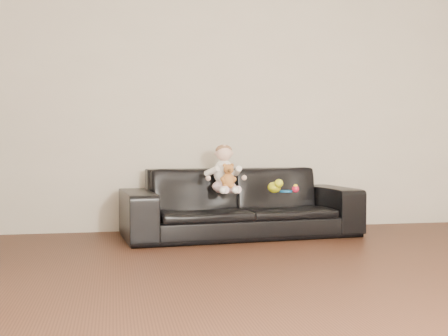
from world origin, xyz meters
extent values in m
plane|color=#402316|center=(0.00, 0.00, 0.00)|extent=(5.50, 5.50, 0.00)
plane|color=beige|center=(0.00, 2.75, 1.30)|extent=(5.00, 0.00, 5.00)
imported|color=black|center=(-0.04, 2.25, 0.31)|extent=(2.17, 1.02, 0.61)
ellipsoid|color=silver|center=(-0.21, 2.15, 0.46)|extent=(0.26, 0.24, 0.11)
ellipsoid|color=white|center=(-0.21, 2.16, 0.59)|extent=(0.22, 0.20, 0.22)
sphere|color=beige|center=(-0.21, 2.15, 0.76)|extent=(0.18, 0.18, 0.15)
ellipsoid|color=#8C603F|center=(-0.21, 2.16, 0.78)|extent=(0.19, 0.19, 0.10)
cylinder|color=silver|center=(-0.26, 2.01, 0.44)|extent=(0.12, 0.19, 0.07)
cylinder|color=silver|center=(-0.17, 2.01, 0.44)|extent=(0.12, 0.19, 0.07)
sphere|color=white|center=(-0.27, 1.92, 0.44)|extent=(0.08, 0.08, 0.06)
sphere|color=white|center=(-0.16, 1.92, 0.44)|extent=(0.08, 0.08, 0.06)
cylinder|color=white|center=(-0.33, 2.11, 0.60)|extent=(0.10, 0.16, 0.10)
cylinder|color=white|center=(-0.10, 2.11, 0.60)|extent=(0.10, 0.16, 0.10)
ellipsoid|color=#A6672F|center=(-0.20, 2.01, 0.52)|extent=(0.15, 0.14, 0.13)
sphere|color=#A6672F|center=(-0.20, 2.00, 0.62)|extent=(0.12, 0.12, 0.09)
sphere|color=#A6672F|center=(-0.23, 2.01, 0.65)|extent=(0.05, 0.05, 0.03)
sphere|color=#A6672F|center=(-0.17, 2.01, 0.65)|extent=(0.05, 0.05, 0.03)
sphere|color=#593819|center=(-0.20, 1.96, 0.61)|extent=(0.05, 0.05, 0.03)
ellipsoid|color=#BFC817|center=(0.22, 2.06, 0.45)|extent=(0.16, 0.17, 0.10)
sphere|color=red|center=(0.42, 2.06, 0.44)|extent=(0.08, 0.08, 0.06)
cylinder|color=blue|center=(0.35, 2.13, 0.41)|extent=(0.15, 0.15, 0.02)
camera|label=1|loc=(-1.17, -2.70, 0.80)|focal=45.00mm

